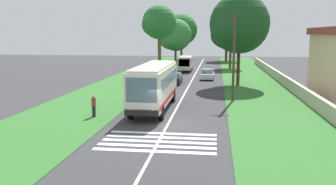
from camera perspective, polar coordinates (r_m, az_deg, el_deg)
ground at (r=25.79m, az=0.03°, el=-4.93°), size 160.00×160.00×0.00m
grass_verge_left at (r=41.89m, az=-8.42°, el=0.46°), size 120.00×8.00×0.04m
grass_verge_right at (r=40.58m, az=14.44°, el=-0.01°), size 120.00×8.00×0.04m
centre_line at (r=40.42m, az=2.83°, el=0.21°), size 110.00×0.16×0.01m
coach_bus at (r=30.50m, az=-2.09°, el=1.37°), size 11.16×2.62×3.73m
zebra_crossing at (r=21.66m, az=-1.49°, el=-7.67°), size 4.05×6.80×0.01m
trailing_car_0 at (r=46.45m, az=0.98°, el=2.21°), size 4.30×1.78×1.43m
trailing_car_1 at (r=51.41m, az=6.19°, el=2.83°), size 4.30×1.78×1.43m
trailing_minibus_0 at (r=61.87m, az=2.78°, el=4.75°), size 6.00×2.14×2.53m
roadside_tree_left_0 at (r=57.95m, az=-1.52°, el=10.78°), size 6.12×5.34×10.72m
roadside_tree_left_1 at (r=79.24m, az=1.02°, el=8.85°), size 8.51×7.00×9.50m
roadside_tree_left_2 at (r=89.03m, az=2.04°, el=9.70°), size 8.67×7.57×11.07m
roadside_tree_right_0 at (r=68.00m, az=9.69°, el=9.13°), size 7.11×5.80×9.45m
roadside_tree_right_1 at (r=86.38m, az=9.01°, el=9.06°), size 8.71×7.42×10.18m
roadside_tree_right_2 at (r=45.48m, az=10.95°, el=10.30°), size 8.30×7.19×11.05m
utility_pole at (r=34.22m, az=10.27°, el=5.65°), size 0.24×1.40×8.17m
roadside_wall at (r=45.91m, az=17.96°, el=1.66°), size 70.00×0.40×1.22m
pedestrian at (r=28.21m, az=-11.56°, el=-2.01°), size 0.34×0.34×1.69m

